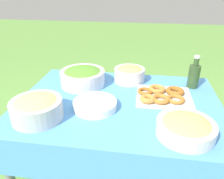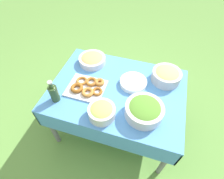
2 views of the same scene
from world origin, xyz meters
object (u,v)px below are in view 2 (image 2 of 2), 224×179
object	(u,v)px
donut_platter	(87,87)
olive_oil_bottle	(54,93)
fruit_bowl	(102,111)
pasta_bowl	(166,75)
plate_stack	(133,82)
salad_bowl	(144,110)
bread_bowl	(92,59)

from	to	relation	value
donut_platter	olive_oil_bottle	size ratio (longest dim) A/B	1.55
donut_platter	fruit_bowl	size ratio (longest dim) A/B	1.58
pasta_bowl	plate_stack	bearing A→B (deg)	-152.93
salad_bowl	pasta_bowl	distance (m)	0.49
pasta_bowl	fruit_bowl	size ratio (longest dim) A/B	1.23
salad_bowl	bread_bowl	bearing A→B (deg)	143.08
donut_platter	fruit_bowl	bearing A→B (deg)	-46.02
salad_bowl	donut_platter	distance (m)	0.59
bread_bowl	salad_bowl	bearing A→B (deg)	-36.92
pasta_bowl	olive_oil_bottle	size ratio (longest dim) A/B	1.20
pasta_bowl	donut_platter	xyz separation A→B (m)	(-0.71, -0.34, -0.05)
donut_platter	plate_stack	size ratio (longest dim) A/B	1.39
olive_oil_bottle	fruit_bowl	xyz separation A→B (m)	(0.46, -0.04, -0.03)
pasta_bowl	fruit_bowl	distance (m)	0.75
donut_platter	olive_oil_bottle	distance (m)	0.31
donut_platter	bread_bowl	bearing A→B (deg)	103.71
pasta_bowl	donut_platter	bearing A→B (deg)	-154.52
bread_bowl	fruit_bowl	bearing A→B (deg)	-61.93
salad_bowl	bread_bowl	size ratio (longest dim) A/B	1.11
bread_bowl	plate_stack	bearing A→B (deg)	-19.96
fruit_bowl	plate_stack	bearing A→B (deg)	68.12
donut_platter	bread_bowl	distance (m)	0.38
plate_stack	bread_bowl	world-z (taller)	bread_bowl
salad_bowl	plate_stack	distance (m)	0.36
donut_platter	bread_bowl	size ratio (longest dim) A/B	1.25
fruit_bowl	bread_bowl	bearing A→B (deg)	118.07
plate_stack	fruit_bowl	bearing A→B (deg)	-111.88
olive_oil_bottle	bread_bowl	size ratio (longest dim) A/B	0.81
plate_stack	bread_bowl	distance (m)	0.53
salad_bowl	pasta_bowl	world-z (taller)	same
pasta_bowl	plate_stack	xyz separation A→B (m)	(-0.30, -0.15, -0.04)
plate_stack	salad_bowl	bearing A→B (deg)	-62.93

